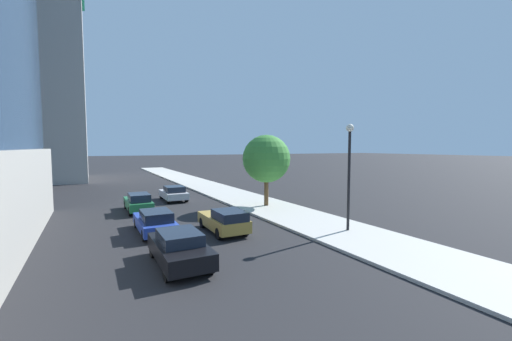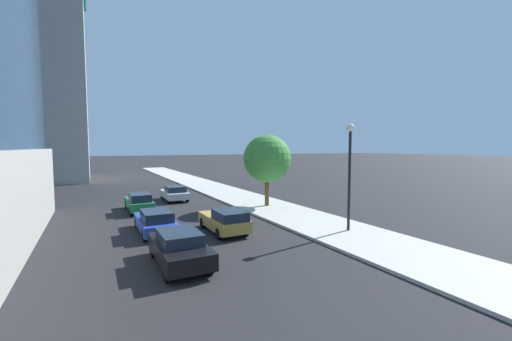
{
  "view_description": "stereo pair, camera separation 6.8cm",
  "coord_description": "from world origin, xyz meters",
  "px_view_note": "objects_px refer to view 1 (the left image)",
  "views": [
    {
      "loc": [
        -4.92,
        2.68,
        4.98
      ],
      "look_at": [
        1.64,
        15.19,
        3.93
      ],
      "focal_mm": 22.34,
      "sensor_mm": 36.0,
      "label": 1
    },
    {
      "loc": [
        -4.86,
        2.65,
        4.98
      ],
      "look_at": [
        1.64,
        15.19,
        3.93
      ],
      "focal_mm": 22.34,
      "sensor_mm": 36.0,
      "label": 2
    }
  ],
  "objects_px": {
    "car_green": "(138,202)",
    "car_black": "(179,248)",
    "car_silver": "(174,193)",
    "street_lamp": "(349,162)",
    "street_tree": "(266,159)",
    "car_blue": "(155,221)",
    "construction_building": "(32,62)",
    "car_gold": "(224,220)"
  },
  "relations": [
    {
      "from": "car_green",
      "to": "car_black",
      "type": "bearing_deg",
      "value": -90.0
    },
    {
      "from": "car_silver",
      "to": "street_lamp",
      "type": "bearing_deg",
      "value": -68.07
    },
    {
      "from": "street_tree",
      "to": "car_black",
      "type": "distance_m",
      "value": 13.98
    },
    {
      "from": "car_blue",
      "to": "car_green",
      "type": "bearing_deg",
      "value": 90.0
    },
    {
      "from": "construction_building",
      "to": "car_blue",
      "type": "xyz_separation_m",
      "value": [
        10.02,
        -37.42,
        -16.49
      ]
    },
    {
      "from": "construction_building",
      "to": "street_tree",
      "type": "distance_m",
      "value": 41.01
    },
    {
      "from": "car_blue",
      "to": "car_green",
      "type": "xyz_separation_m",
      "value": [
        -0.0,
        6.94,
        0.05
      ]
    },
    {
      "from": "street_tree",
      "to": "car_gold",
      "type": "bearing_deg",
      "value": -136.54
    },
    {
      "from": "car_gold",
      "to": "car_silver",
      "type": "distance_m",
      "value": 12.53
    },
    {
      "from": "street_tree",
      "to": "street_lamp",
      "type": "bearing_deg",
      "value": -87.83
    },
    {
      "from": "street_lamp",
      "to": "car_gold",
      "type": "distance_m",
      "value": 7.96
    },
    {
      "from": "street_tree",
      "to": "car_gold",
      "type": "distance_m",
      "value": 8.94
    },
    {
      "from": "car_blue",
      "to": "car_gold",
      "type": "xyz_separation_m",
      "value": [
        3.6,
        -1.8,
        0.04
      ]
    },
    {
      "from": "street_lamp",
      "to": "car_black",
      "type": "xyz_separation_m",
      "value": [
        -9.98,
        -0.54,
        -3.39
      ]
    },
    {
      "from": "car_gold",
      "to": "car_silver",
      "type": "bearing_deg",
      "value": 90.0
    },
    {
      "from": "car_blue",
      "to": "car_black",
      "type": "bearing_deg",
      "value": -90.0
    },
    {
      "from": "car_black",
      "to": "car_green",
      "type": "xyz_separation_m",
      "value": [
        -0.0,
        12.6,
        -0.02
      ]
    },
    {
      "from": "car_gold",
      "to": "car_black",
      "type": "bearing_deg",
      "value": -132.93
    },
    {
      "from": "street_tree",
      "to": "car_silver",
      "type": "xyz_separation_m",
      "value": [
        -6.04,
        6.8,
        -3.31
      ]
    },
    {
      "from": "street_tree",
      "to": "car_black",
      "type": "relative_size",
      "value": 1.34
    },
    {
      "from": "street_tree",
      "to": "car_blue",
      "type": "xyz_separation_m",
      "value": [
        -9.63,
        -3.93,
        -3.32
      ]
    },
    {
      "from": "construction_building",
      "to": "car_green",
      "type": "height_order",
      "value": "construction_building"
    },
    {
      "from": "street_lamp",
      "to": "car_black",
      "type": "height_order",
      "value": "street_lamp"
    },
    {
      "from": "street_lamp",
      "to": "street_tree",
      "type": "height_order",
      "value": "street_lamp"
    },
    {
      "from": "car_gold",
      "to": "car_black",
      "type": "distance_m",
      "value": 5.28
    },
    {
      "from": "car_black",
      "to": "street_tree",
      "type": "bearing_deg",
      "value": 44.86
    },
    {
      "from": "construction_building",
      "to": "car_blue",
      "type": "distance_m",
      "value": 42.11
    },
    {
      "from": "car_blue",
      "to": "car_silver",
      "type": "distance_m",
      "value": 11.32
    },
    {
      "from": "construction_building",
      "to": "street_lamp",
      "type": "distance_m",
      "value": 48.78
    },
    {
      "from": "street_lamp",
      "to": "car_green",
      "type": "height_order",
      "value": "street_lamp"
    },
    {
      "from": "street_tree",
      "to": "car_silver",
      "type": "distance_m",
      "value": 9.68
    },
    {
      "from": "car_silver",
      "to": "car_gold",
      "type": "bearing_deg",
      "value": -90.0
    },
    {
      "from": "construction_building",
      "to": "car_green",
      "type": "xyz_separation_m",
      "value": [
        10.02,
        -30.49,
        -16.44
      ]
    },
    {
      "from": "street_lamp",
      "to": "car_green",
      "type": "bearing_deg",
      "value": 129.61
    },
    {
      "from": "street_lamp",
      "to": "car_blue",
      "type": "height_order",
      "value": "street_lamp"
    },
    {
      "from": "construction_building",
      "to": "car_silver",
      "type": "distance_m",
      "value": 34.2
    },
    {
      "from": "street_lamp",
      "to": "construction_building",
      "type": "bearing_deg",
      "value": 115.18
    },
    {
      "from": "street_tree",
      "to": "car_green",
      "type": "relative_size",
      "value": 1.3
    },
    {
      "from": "car_blue",
      "to": "car_green",
      "type": "relative_size",
      "value": 1.02
    },
    {
      "from": "street_tree",
      "to": "car_blue",
      "type": "distance_m",
      "value": 10.92
    },
    {
      "from": "car_gold",
      "to": "car_green",
      "type": "xyz_separation_m",
      "value": [
        -3.6,
        8.73,
        0.01
      ]
    },
    {
      "from": "construction_building",
      "to": "car_silver",
      "type": "xyz_separation_m",
      "value": [
        13.62,
        -26.69,
        -16.47
      ]
    }
  ]
}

